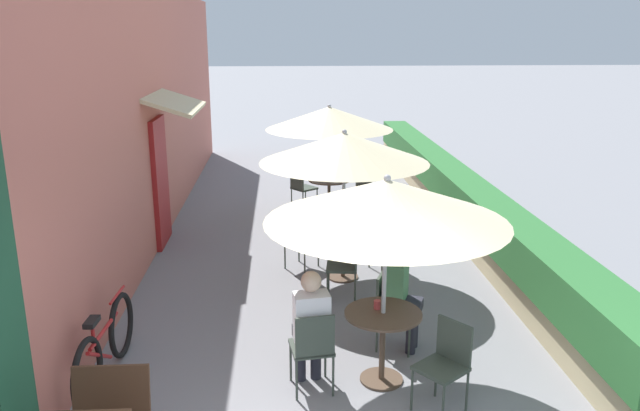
# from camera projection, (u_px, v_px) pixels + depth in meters

# --- Properties ---
(cafe_facade_wall) EXTENTS (0.98, 14.67, 4.20)m
(cafe_facade_wall) POSITION_uv_depth(u_px,v_px,m) (154.00, 114.00, 10.51)
(cafe_facade_wall) COLOR #C66B5B
(cafe_facade_wall) RESTS_ON ground_plane
(planter_hedge) EXTENTS (0.60, 13.67, 1.01)m
(planter_hedge) POSITION_uv_depth(u_px,v_px,m) (456.00, 197.00, 11.28)
(planter_hedge) COLOR tan
(planter_hedge) RESTS_ON ground_plane
(patio_table_near) EXTENTS (0.78, 0.78, 0.75)m
(patio_table_near) POSITION_uv_depth(u_px,v_px,m) (383.00, 332.00, 6.23)
(patio_table_near) COLOR brown
(patio_table_near) RESTS_ON ground_plane
(patio_umbrella_near) EXTENTS (2.34, 2.34, 2.16)m
(patio_umbrella_near) POSITION_uv_depth(u_px,v_px,m) (387.00, 201.00, 5.87)
(patio_umbrella_near) COLOR #B7B7BC
(patio_umbrella_near) RESTS_ON ground_plane
(cafe_chair_near_left) EXTENTS (0.52, 0.52, 0.87)m
(cafe_chair_near_left) POSITION_uv_depth(u_px,v_px,m) (390.00, 304.00, 6.93)
(cafe_chair_near_left) COLOR #384238
(cafe_chair_near_left) RESTS_ON ground_plane
(seated_patron_near_left) EXTENTS (0.49, 0.45, 1.25)m
(seated_patron_near_left) POSITION_uv_depth(u_px,v_px,m) (401.00, 291.00, 6.85)
(seated_patron_near_left) COLOR #23232D
(seated_patron_near_left) RESTS_ON ground_plane
(cafe_chair_near_right) EXTENTS (0.45, 0.45, 0.87)m
(cafe_chair_near_right) POSITION_uv_depth(u_px,v_px,m) (313.00, 345.00, 6.03)
(cafe_chair_near_right) COLOR #384238
(cafe_chair_near_right) RESTS_ON ground_plane
(seated_patron_near_right) EXTENTS (0.37, 0.44, 1.25)m
(seated_patron_near_right) POSITION_uv_depth(u_px,v_px,m) (311.00, 324.00, 6.09)
(seated_patron_near_right) COLOR #23232D
(seated_patron_near_right) RESTS_ON ground_plane
(cafe_chair_near_back) EXTENTS (0.56, 0.56, 0.87)m
(cafe_chair_near_back) POSITION_uv_depth(u_px,v_px,m) (446.00, 359.00, 5.77)
(cafe_chair_near_back) COLOR #384238
(cafe_chair_near_back) RESTS_ON ground_plane
(coffee_cup_near) EXTENTS (0.07, 0.07, 0.09)m
(coffee_cup_near) POSITION_uv_depth(u_px,v_px,m) (377.00, 305.00, 6.25)
(coffee_cup_near) COLOR #B73D3D
(coffee_cup_near) RESTS_ON patio_table_near
(patio_table_mid) EXTENTS (0.78, 0.78, 0.75)m
(patio_table_mid) POSITION_uv_depth(u_px,v_px,m) (343.00, 242.00, 8.88)
(patio_table_mid) COLOR brown
(patio_table_mid) RESTS_ON ground_plane
(patio_umbrella_mid) EXTENTS (2.34, 2.34, 2.16)m
(patio_umbrella_mid) POSITION_uv_depth(u_px,v_px,m) (344.00, 148.00, 8.51)
(patio_umbrella_mid) COLOR #B7B7BC
(patio_umbrella_mid) RESTS_ON ground_plane
(cafe_chair_mid_left) EXTENTS (0.52, 0.52, 0.87)m
(cafe_chair_mid_left) POSITION_uv_depth(u_px,v_px,m) (384.00, 235.00, 9.27)
(cafe_chair_mid_left) COLOR #384238
(cafe_chair_mid_left) RESTS_ON ground_plane
(cafe_chair_mid_right) EXTENTS (0.56, 0.56, 0.87)m
(cafe_chair_mid_right) POSITION_uv_depth(u_px,v_px,m) (299.00, 236.00, 9.21)
(cafe_chair_mid_right) COLOR #384238
(cafe_chair_mid_right) RESTS_ON ground_plane
(cafe_chair_mid_back) EXTENTS (0.45, 0.45, 0.87)m
(cafe_chair_mid_back) POSITION_uv_depth(u_px,v_px,m) (348.00, 262.00, 8.18)
(cafe_chair_mid_back) COLOR #384238
(cafe_chair_mid_back) RESTS_ON ground_plane
(patio_table_far) EXTENTS (0.78, 0.78, 0.75)m
(patio_table_far) POSITION_uv_depth(u_px,v_px,m) (329.00, 190.00, 11.74)
(patio_table_far) COLOR brown
(patio_table_far) RESTS_ON ground_plane
(patio_umbrella_far) EXTENTS (2.34, 2.34, 2.16)m
(patio_umbrella_far) POSITION_uv_depth(u_px,v_px,m) (329.00, 118.00, 11.37)
(patio_umbrella_far) COLOR #B7B7BC
(patio_umbrella_far) RESTS_ON ground_plane
(cafe_chair_far_left) EXTENTS (0.56, 0.56, 0.87)m
(cafe_chair_far_left) POSITION_uv_depth(u_px,v_px,m) (301.00, 185.00, 12.22)
(cafe_chair_far_left) COLOR #384238
(cafe_chair_far_left) RESTS_ON ground_plane
(cafe_chair_far_right) EXTENTS (0.56, 0.56, 0.87)m
(cafe_chair_far_right) POSITION_uv_depth(u_px,v_px,m) (359.00, 199.00, 11.27)
(cafe_chair_far_right) COLOR #384238
(cafe_chair_far_right) RESTS_ON ground_plane
(bicycle_leaning) EXTENTS (0.17, 1.73, 0.81)m
(bicycle_leaning) POSITION_uv_depth(u_px,v_px,m) (105.00, 347.00, 6.29)
(bicycle_leaning) COLOR black
(bicycle_leaning) RESTS_ON ground_plane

